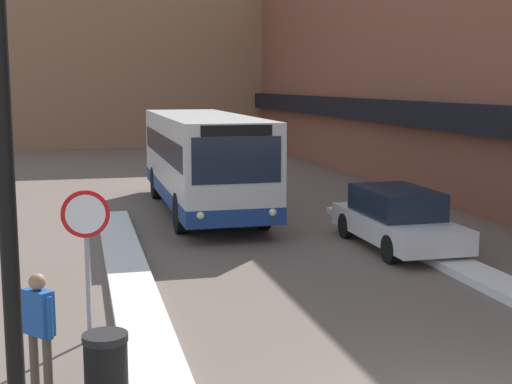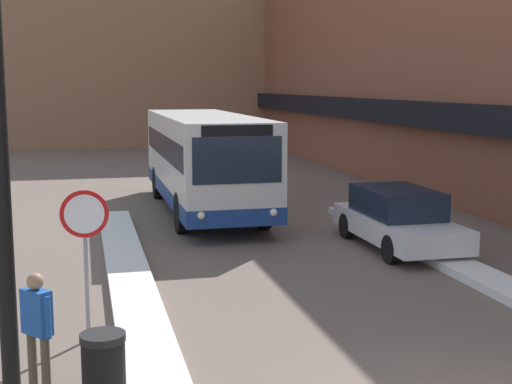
{
  "view_description": "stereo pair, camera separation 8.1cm",
  "coord_description": "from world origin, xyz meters",
  "px_view_note": "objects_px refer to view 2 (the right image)",
  "views": [
    {
      "loc": [
        -4.54,
        -6.9,
        4.11
      ],
      "look_at": [
        -0.98,
        7.36,
        1.88
      ],
      "focal_mm": 50.0,
      "sensor_mm": 36.0,
      "label": 1
    },
    {
      "loc": [
        -4.46,
        -6.92,
        4.11
      ],
      "look_at": [
        -0.98,
        7.36,
        1.88
      ],
      "focal_mm": 50.0,
      "sensor_mm": 36.0,
      "label": 2
    }
  ],
  "objects_px": {
    "trash_bin": "(104,369)",
    "pedestrian": "(37,321)",
    "street_lamp": "(24,38)",
    "stop_sign": "(85,232)",
    "parked_car_front": "(398,218)",
    "city_bus": "(204,159)"
  },
  "relations": [
    {
      "from": "stop_sign",
      "to": "pedestrian",
      "type": "relative_size",
      "value": 1.5
    },
    {
      "from": "city_bus",
      "to": "trash_bin",
      "type": "relative_size",
      "value": 10.87
    },
    {
      "from": "pedestrian",
      "to": "street_lamp",
      "type": "bearing_deg",
      "value": -35.42
    },
    {
      "from": "city_bus",
      "to": "street_lamp",
      "type": "xyz_separation_m",
      "value": [
        -4.23,
        -16.04,
        2.77
      ]
    },
    {
      "from": "city_bus",
      "to": "pedestrian",
      "type": "height_order",
      "value": "city_bus"
    },
    {
      "from": "city_bus",
      "to": "stop_sign",
      "type": "height_order",
      "value": "city_bus"
    },
    {
      "from": "city_bus",
      "to": "trash_bin",
      "type": "distance_m",
      "value": 14.14
    },
    {
      "from": "stop_sign",
      "to": "city_bus",
      "type": "bearing_deg",
      "value": 71.29
    },
    {
      "from": "pedestrian",
      "to": "trash_bin",
      "type": "distance_m",
      "value": 1.14
    },
    {
      "from": "stop_sign",
      "to": "trash_bin",
      "type": "bearing_deg",
      "value": -85.86
    },
    {
      "from": "street_lamp",
      "to": "pedestrian",
      "type": "distance_m",
      "value": 4.63
    },
    {
      "from": "stop_sign",
      "to": "street_lamp",
      "type": "bearing_deg",
      "value": -95.15
    },
    {
      "from": "city_bus",
      "to": "pedestrian",
      "type": "bearing_deg",
      "value": -108.85
    },
    {
      "from": "stop_sign",
      "to": "trash_bin",
      "type": "xyz_separation_m",
      "value": [
        0.18,
        -2.42,
        -1.31
      ]
    },
    {
      "from": "pedestrian",
      "to": "city_bus",
      "type": "bearing_deg",
      "value": 121.54
    },
    {
      "from": "trash_bin",
      "to": "pedestrian",
      "type": "bearing_deg",
      "value": 145.32
    },
    {
      "from": "street_lamp",
      "to": "trash_bin",
      "type": "bearing_deg",
      "value": 75.87
    },
    {
      "from": "city_bus",
      "to": "street_lamp",
      "type": "distance_m",
      "value": 16.82
    },
    {
      "from": "parked_car_front",
      "to": "trash_bin",
      "type": "relative_size",
      "value": 4.84
    },
    {
      "from": "street_lamp",
      "to": "pedestrian",
      "type": "bearing_deg",
      "value": 94.19
    },
    {
      "from": "parked_car_front",
      "to": "pedestrian",
      "type": "height_order",
      "value": "pedestrian"
    },
    {
      "from": "city_bus",
      "to": "parked_car_front",
      "type": "xyz_separation_m",
      "value": [
        3.88,
        -6.24,
        -0.97
      ]
    }
  ]
}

